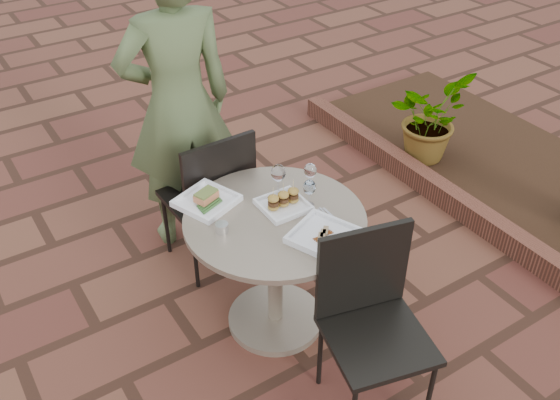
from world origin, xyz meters
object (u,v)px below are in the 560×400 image
cafe_table (275,255)px  plate_tuna (323,235)px  plate_salmon (207,200)px  chair_far (213,192)px  plate_sliders (283,202)px  diner (178,105)px  chair_near (370,310)px

cafe_table → plate_tuna: plate_tuna is taller
plate_salmon → plate_tuna: plate_salmon is taller
chair_far → plate_sliders: bearing=101.9°
diner → plate_tuna: diner is taller
chair_far → diner: bearing=-92.8°
diner → plate_tuna: (0.14, -1.24, -0.18)m
cafe_table → plate_sliders: 0.29m
chair_far → plate_sliders: size_ratio=4.12×
diner → plate_salmon: diner is taller
chair_far → chair_near: 1.20m
plate_tuna → plate_sliders: bearing=94.5°
plate_salmon → plate_sliders: (0.31, -0.23, 0.01)m
diner → cafe_table: bearing=99.5°
chair_far → cafe_table: bearing=93.5°
plate_tuna → cafe_table: bearing=111.3°
diner → chair_near: bearing=103.0°
chair_near → plate_tuna: (-0.02, 0.35, 0.20)m
diner → plate_sliders: bearing=104.4°
plate_sliders → diner: bearing=97.2°
cafe_table → plate_salmon: size_ratio=2.68×
diner → plate_sliders: diner is taller
cafe_table → diner: bearing=92.3°
cafe_table → plate_salmon: plate_salmon is taller
plate_sliders → cafe_table: bearing=-150.6°
cafe_table → chair_far: (-0.05, 0.58, 0.07)m
chair_near → plate_salmon: chair_near is taller
diner → plate_salmon: (-0.19, -0.70, -0.17)m
plate_salmon → plate_sliders: bearing=-37.4°
plate_salmon → plate_tuna: bearing=-58.5°
cafe_table → diner: (-0.04, 0.97, 0.44)m
plate_salmon → plate_sliders: plate_sliders is taller
chair_near → diner: 1.63m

